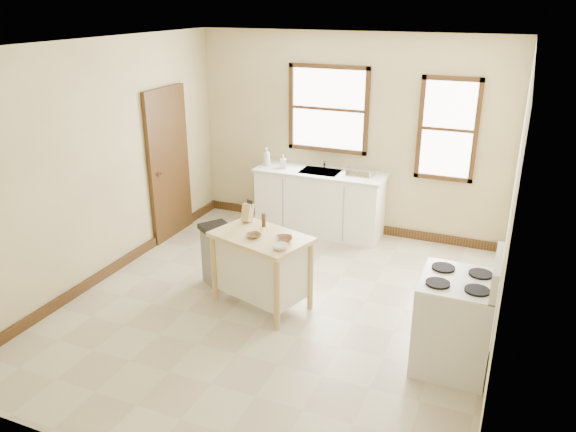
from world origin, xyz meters
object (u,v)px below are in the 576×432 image
(dish_rack, at_px, (360,172))
(pepper_grinder, at_px, (264,220))
(kitchen_island, at_px, (262,270))
(trash_bin, at_px, (218,255))
(gas_stove, at_px, (456,310))
(soap_bottle_a, at_px, (267,157))
(bowl_b, at_px, (284,239))
(soap_bottle_b, at_px, (283,161))
(knife_block, at_px, (248,213))
(bowl_a, at_px, (254,236))
(bowl_c, at_px, (280,247))

(dish_rack, bearing_deg, pepper_grinder, -101.40)
(kitchen_island, height_order, trash_bin, kitchen_island)
(trash_bin, bearing_deg, gas_stove, 23.37)
(soap_bottle_a, bearing_deg, bowl_b, -57.43)
(pepper_grinder, height_order, gas_stove, gas_stove)
(bowl_b, xyz_separation_m, trash_bin, (-0.98, 0.29, -0.49))
(bowl_b, bearing_deg, pepper_grinder, 142.42)
(soap_bottle_b, height_order, kitchen_island, soap_bottle_b)
(knife_block, height_order, bowl_b, knife_block)
(soap_bottle_a, xyz_separation_m, gas_stove, (3.03, -2.52, -0.47))
(dish_rack, relative_size, knife_block, 1.82)
(bowl_a, distance_m, bowl_b, 0.34)
(soap_bottle_b, bearing_deg, pepper_grinder, -94.82)
(bowl_a, height_order, gas_stove, gas_stove)
(soap_bottle_a, xyz_separation_m, dish_rack, (1.39, 0.05, -0.09))
(soap_bottle_a, bearing_deg, gas_stove, -35.85)
(pepper_grinder, relative_size, bowl_b, 0.83)
(soap_bottle_b, distance_m, bowl_b, 2.41)
(knife_block, bearing_deg, kitchen_island, -39.46)
(knife_block, height_order, trash_bin, knife_block)
(soap_bottle_a, xyz_separation_m, pepper_grinder, (0.87, -1.97, -0.14))
(bowl_a, relative_size, bowl_b, 0.87)
(knife_block, bearing_deg, pepper_grinder, -10.64)
(dish_rack, xyz_separation_m, bowl_c, (-0.11, -2.49, -0.10))
(soap_bottle_a, relative_size, bowl_c, 1.65)
(pepper_grinder, height_order, bowl_b, pepper_grinder)
(dish_rack, relative_size, kitchen_island, 0.35)
(bowl_a, bearing_deg, soap_bottle_a, 111.45)
(dish_rack, bearing_deg, soap_bottle_a, -175.06)
(kitchen_island, bearing_deg, dish_rack, 95.86)
(dish_rack, relative_size, pepper_grinder, 2.42)
(gas_stove, bearing_deg, soap_bottle_b, 138.05)
(dish_rack, height_order, gas_stove, gas_stove)
(soap_bottle_a, height_order, pepper_grinder, soap_bottle_a)
(bowl_a, xyz_separation_m, gas_stove, (2.14, -0.24, -0.28))
(bowl_b, bearing_deg, soap_bottle_b, 113.41)
(bowl_c, height_order, trash_bin, bowl_c)
(soap_bottle_a, distance_m, bowl_c, 2.76)
(bowl_c, bearing_deg, soap_bottle_b, 112.56)
(pepper_grinder, bearing_deg, kitchen_island, -71.98)
(pepper_grinder, bearing_deg, soap_bottle_b, 107.07)
(soap_bottle_a, height_order, dish_rack, soap_bottle_a)
(bowl_c, bearing_deg, knife_block, 139.76)
(soap_bottle_b, height_order, dish_rack, soap_bottle_b)
(bowl_b, bearing_deg, trash_bin, 163.22)
(trash_bin, bearing_deg, bowl_a, 7.79)
(trash_bin, bearing_deg, dish_rack, 95.37)
(knife_block, xyz_separation_m, bowl_c, (0.64, -0.54, -0.08))
(gas_stove, bearing_deg, trash_bin, 168.49)
(bowl_b, relative_size, bowl_c, 1.14)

